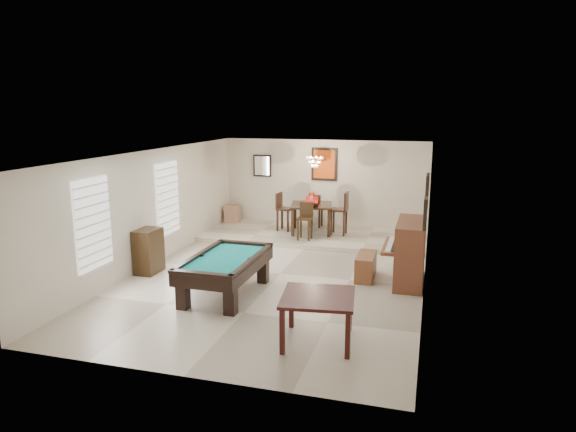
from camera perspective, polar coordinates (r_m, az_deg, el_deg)
The scene contains 26 objects.
ground_plane at distance 11.15m, azimuth -0.85°, elevation -6.46°, with size 6.00×9.00×0.02m, color beige.
wall_back at distance 15.10m, azimuth 4.05°, elevation 3.51°, with size 6.00×0.04×2.60m, color silver.
wall_front at distance 6.77m, azimuth -11.97°, elevation -7.40°, with size 6.00×0.04×2.60m, color silver.
wall_left at distance 12.00m, azimuth -14.72°, elevation 0.94°, with size 0.04×9.00×2.60m, color silver.
wall_right at distance 10.37m, azimuth 15.22°, elevation -0.79°, with size 0.04×9.00×2.60m, color silver.
ceiling at distance 10.61m, azimuth -0.89°, elevation 7.03°, with size 6.00×9.00×0.04m, color white.
dining_step at distance 14.15m, azimuth 2.93°, elevation -2.17°, with size 6.00×2.50×0.12m, color beige.
window_left_front at distance 10.17m, azimuth -20.86°, elevation -0.82°, with size 0.06×1.00×1.70m, color white.
window_left_rear at distance 12.48m, azimuth -13.24°, elevation 1.90°, with size 0.06×1.00×1.70m, color white.
pool_table at distance 9.90m, azimuth -6.94°, elevation -6.68°, with size 1.18×2.18×0.73m, color black, non-canonical shape.
square_table at distance 7.94m, azimuth 3.33°, elevation -11.35°, with size 1.08×1.08×0.75m, color black, non-canonical shape.
upright_piano at distance 10.71m, azimuth 12.64°, elevation -3.89°, with size 0.86×1.54×1.28m, color brown, non-canonical shape.
piano_bench at distance 10.91m, azimuth 8.64°, elevation -5.55°, with size 0.36×0.92×0.51m, color brown.
apothecary_chest at distance 11.49m, azimuth -15.24°, elevation -3.77°, with size 0.43×0.64×0.96m, color black.
dining_table at distance 14.14m, azimuth 2.62°, elevation -0.03°, with size 1.11×1.11×0.92m, color black, non-canonical shape.
flower_vase at distance 14.03m, azimuth 2.64°, elevation 2.29°, with size 0.14×0.14×0.24m, color red, non-canonical shape.
dining_chair_south at distance 13.37m, azimuth 1.89°, elevation -0.59°, with size 0.36×0.36×0.98m, color black, non-canonical shape.
dining_chair_north at distance 14.81m, azimuth 3.11°, elevation 0.63°, with size 0.36×0.36×0.97m, color black, non-canonical shape.
dining_chair_west at distance 14.36m, azimuth -0.35°, elevation 0.47°, with size 0.39×0.39×1.07m, color black, non-canonical shape.
dining_chair_east at distance 13.96m, azimuth 5.67°, elevation 0.32°, with size 0.44×0.44×1.18m, color black, non-canonical shape.
corner_bench at distance 15.66m, azimuth -6.19°, elevation 0.31°, with size 0.44×0.55×0.49m, color #A27558.
chandelier at distance 13.73m, azimuth 2.98°, elevation 6.47°, with size 0.44×0.44×0.60m, color #FFE5B2, non-canonical shape.
back_painting at distance 14.99m, azimuth 4.05°, elevation 5.76°, with size 0.75×0.06×0.95m, color #D84C14.
back_mirror at distance 15.50m, azimuth -2.88°, elevation 5.61°, with size 0.55×0.06×0.65m, color white.
right_picture_upper at distance 10.55m, azimuth 15.21°, elevation 2.75°, with size 0.06×0.55×0.65m, color slate.
right_picture_lower at distance 9.31m, azimuth 15.01°, elevation 0.31°, with size 0.06×0.45×0.55m, color gray.
Camera 1 is at (3.04, -10.13, 3.52)m, focal length 32.00 mm.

